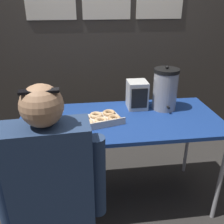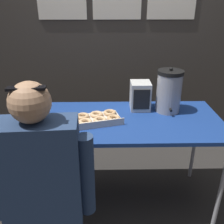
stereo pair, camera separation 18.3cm
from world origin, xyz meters
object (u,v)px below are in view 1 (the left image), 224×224
Objects in this scene: coffee_urn at (165,89)px; donut_box at (92,120)px; space_heater at (137,95)px; person_seated at (54,199)px; cell_phone at (42,123)px.

donut_box is at bearing -162.85° from coffee_urn.
person_seated is at bearing -129.39° from space_heater.
cell_phone is at bearing -171.17° from coffee_urn.
coffee_urn is 0.28× the size of person_seated.
person_seated is at bearing -74.31° from cell_phone.
coffee_urn is 0.98m from cell_phone.
cell_phone is (-0.36, 0.04, -0.01)m from donut_box.
coffee_urn is at bearing -142.95° from person_seated.
donut_box is at bearing -118.31° from person_seated.
person_seated reaches higher than donut_box.
coffee_urn is 1.59× the size of space_heater.
cell_phone is 0.13× the size of person_seated.
space_heater is at bearing 167.92° from coffee_urn.
cell_phone is 0.72× the size of space_heater.
donut_box is at bearing -148.87° from space_heater.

